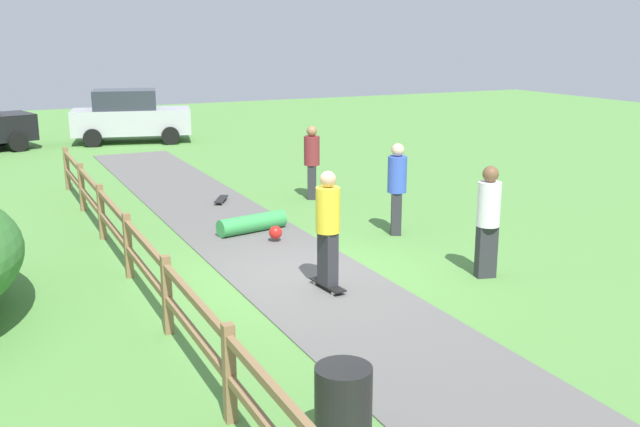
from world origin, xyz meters
The scene contains 11 objects.
ground_plane centered at (0.00, 0.00, 0.00)m, with size 60.00×60.00×0.00m, color #568E42.
asphalt_path centered at (0.00, 0.00, 0.01)m, with size 2.40×28.00×0.02m, color #605E5B.
wooden_fence centered at (-2.60, 0.00, 0.67)m, with size 0.12×18.12×1.10m.
trash_bin centered at (-1.80, -4.88, 0.45)m, with size 0.56×0.56×0.90m, color black.
skater_riding centered at (0.10, -0.70, 1.09)m, with size 0.41×0.82×1.90m.
skater_fallen centered at (0.23, 2.92, 0.20)m, with size 1.52×1.29×0.36m.
skateboard_loose centered at (0.49, 5.83, 0.09)m, with size 0.56×0.80×0.08m.
bystander_blue centered at (2.80, 1.66, 1.03)m, with size 0.52×0.52×1.85m.
bystander_white centered at (2.76, -1.26, 1.05)m, with size 0.46×0.46×1.88m.
bystander_maroon centered at (2.63, 5.29, 0.99)m, with size 0.51×0.51×1.79m.
parked_car_silver centered at (0.59, 16.61, 0.96)m, with size 4.48×2.72×1.92m.
Camera 1 is at (-4.76, -10.51, 4.00)m, focal length 41.04 mm.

